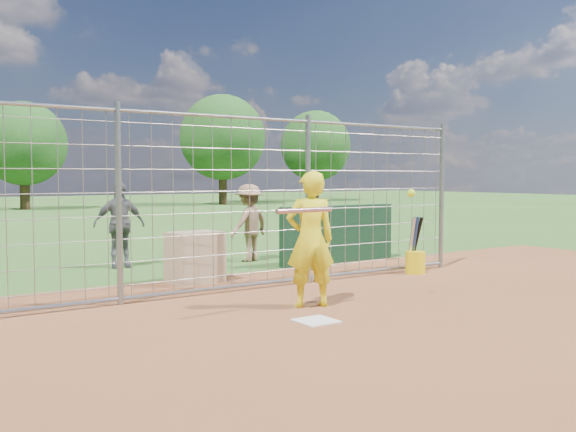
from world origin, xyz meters
TOP-DOWN VIEW (x-y plane):
  - ground at (0.00, 0.00)m, footprint 100.00×100.00m
  - infield_dirt at (0.00, -3.00)m, footprint 18.00×18.00m
  - home_plate at (0.00, -0.20)m, footprint 0.43×0.43m
  - dugout_wall at (3.40, 3.60)m, footprint 2.60×0.20m
  - batter at (0.45, 0.52)m, footprint 0.73×0.60m
  - bystander_b at (-0.30, 5.34)m, footprint 0.96×0.51m
  - bystander_c at (2.09, 4.74)m, footprint 1.10×0.84m
  - equipment_bin at (0.06, 3.01)m, footprint 0.85×0.62m
  - equipment_in_play at (0.51, 0.16)m, footprint 2.06×0.33m
  - bucket_with_bats at (3.60, 1.76)m, footprint 0.34×0.36m
  - backstop_fence at (0.00, 2.00)m, footprint 9.08×0.08m
  - tree_line at (3.13, 28.13)m, footprint 44.66×6.72m

SIDE VIEW (x-z plane):
  - ground at x=0.00m, z-range 0.00..0.00m
  - infield_dirt at x=0.00m, z-range 0.01..0.01m
  - home_plate at x=0.00m, z-range 0.00..0.02m
  - bucket_with_bats at x=3.60m, z-range -0.24..0.73m
  - equipment_bin at x=0.06m, z-range 0.00..0.80m
  - dugout_wall at x=3.40m, z-range 0.00..1.10m
  - bystander_c at x=2.09m, z-range 0.00..1.51m
  - bystander_b at x=-0.30m, z-range 0.00..1.57m
  - batter at x=0.45m, z-range 0.00..1.72m
  - backstop_fence at x=0.00m, z-range -0.04..2.56m
  - equipment_in_play at x=0.51m, z-range 1.16..1.43m
  - tree_line at x=3.13m, z-range 0.47..6.95m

